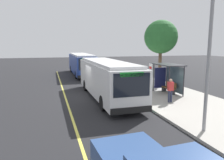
# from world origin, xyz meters

# --- Properties ---
(ground_plane) EXTENTS (120.00, 120.00, 0.00)m
(ground_plane) POSITION_xyz_m (0.00, 0.00, 0.00)
(ground_plane) COLOR #232326
(sidewalk_curb) EXTENTS (44.00, 6.40, 0.15)m
(sidewalk_curb) POSITION_xyz_m (0.00, 6.00, 0.07)
(sidewalk_curb) COLOR #A8A399
(sidewalk_curb) RESTS_ON ground_plane
(lane_stripe_center) EXTENTS (36.00, 0.14, 0.01)m
(lane_stripe_center) POSITION_xyz_m (0.00, -2.20, 0.00)
(lane_stripe_center) COLOR #E0D64C
(lane_stripe_center) RESTS_ON ground_plane
(transit_bus_main) EXTENTS (10.84, 2.65, 2.95)m
(transit_bus_main) POSITION_xyz_m (1.09, 1.01, 1.62)
(transit_bus_main) COLOR white
(transit_bus_main) RESTS_ON ground_plane
(transit_bus_second) EXTENTS (11.74, 2.73, 2.95)m
(transit_bus_second) POSITION_xyz_m (-13.20, 1.08, 1.62)
(transit_bus_second) COLOR navy
(transit_bus_second) RESTS_ON ground_plane
(bus_shelter) EXTENTS (2.90, 1.60, 2.48)m
(bus_shelter) POSITION_xyz_m (1.50, 6.28, 1.92)
(bus_shelter) COLOR #333338
(bus_shelter) RESTS_ON sidewalk_curb
(waiting_bench) EXTENTS (1.60, 0.48, 0.95)m
(waiting_bench) POSITION_xyz_m (1.57, 6.34, 0.63)
(waiting_bench) COLOR brown
(waiting_bench) RESTS_ON sidewalk_curb
(route_sign_post) EXTENTS (0.44, 0.08, 2.80)m
(route_sign_post) POSITION_xyz_m (4.08, 3.34, 1.96)
(route_sign_post) COLOR #333338
(route_sign_post) RESTS_ON sidewalk_curb
(pedestrian_commuter) EXTENTS (0.24, 0.40, 1.69)m
(pedestrian_commuter) POSITION_xyz_m (4.27, 4.82, 1.12)
(pedestrian_commuter) COLOR #282D47
(pedestrian_commuter) RESTS_ON sidewalk_curb
(street_tree_near_shelter) EXTENTS (3.63, 3.63, 6.74)m
(street_tree_near_shelter) POSITION_xyz_m (-4.08, 8.48, 5.04)
(street_tree_near_shelter) COLOR brown
(street_tree_near_shelter) RESTS_ON sidewalk_curb
(utility_pole) EXTENTS (0.16, 0.16, 6.40)m
(utility_pole) POSITION_xyz_m (9.34, 3.60, 3.35)
(utility_pole) COLOR gray
(utility_pole) RESTS_ON sidewalk_curb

